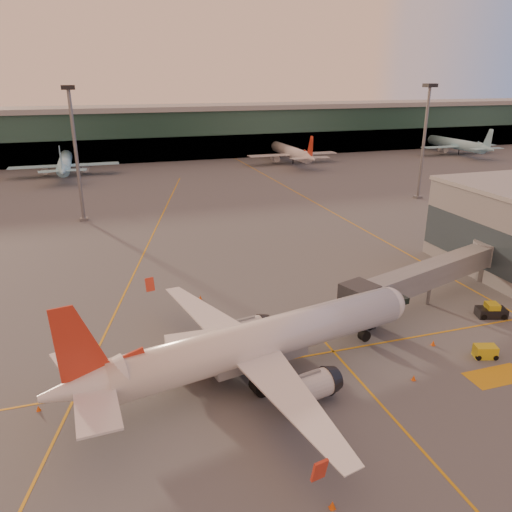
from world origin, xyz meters
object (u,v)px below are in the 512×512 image
object	(u,v)px
main_airplane	(256,343)
catering_truck	(194,352)
gpu_cart	(485,352)
pushback_tug	(491,311)

from	to	relation	value
main_airplane	catering_truck	xyz separation A→B (m)	(-5.42, 2.59, -1.43)
gpu_cart	pushback_tug	size ratio (longest dim) A/B	0.67
catering_truck	gpu_cart	bearing A→B (deg)	-10.90
main_airplane	gpu_cart	xyz separation A→B (m)	(23.51, -3.82, -3.03)
main_airplane	gpu_cart	size ratio (longest dim) A/B	14.69
gpu_cart	main_airplane	bearing A→B (deg)	-172.33
pushback_tug	main_airplane	bearing A→B (deg)	-156.06
main_airplane	gpu_cart	distance (m)	24.01
gpu_cart	pushback_tug	distance (m)	10.30
catering_truck	gpu_cart	xyz separation A→B (m)	(28.93, -6.41, -1.60)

